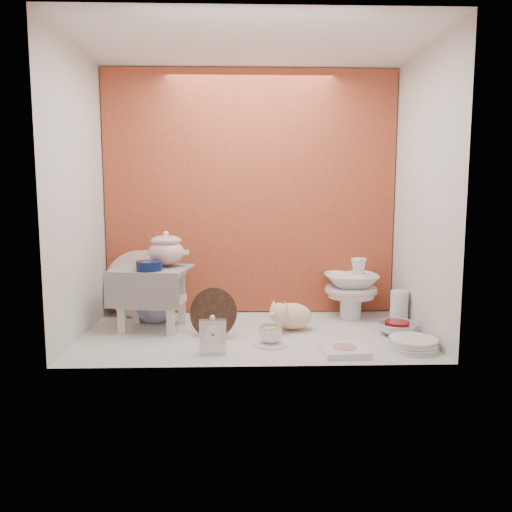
% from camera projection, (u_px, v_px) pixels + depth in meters
% --- Properties ---
extents(ground, '(1.80, 1.80, 0.00)m').
position_uv_depth(ground, '(252.00, 334.00, 2.65)').
color(ground, silver).
rests_on(ground, ground).
extents(niche_shell, '(1.86, 1.03, 1.53)m').
position_uv_depth(niche_shell, '(251.00, 160.00, 2.71)').
color(niche_shell, '#BC442F').
rests_on(niche_shell, ground).
extents(step_stool, '(0.45, 0.40, 0.34)m').
position_uv_depth(step_stool, '(152.00, 298.00, 2.73)').
color(step_stool, silver).
rests_on(step_stool, ground).
extents(soup_tureen, '(0.27, 0.27, 0.20)m').
position_uv_depth(soup_tureen, '(166.00, 249.00, 2.75)').
color(soup_tureen, white).
rests_on(soup_tureen, step_stool).
extents(cobalt_bowl, '(0.17, 0.17, 0.05)m').
position_uv_depth(cobalt_bowl, '(149.00, 266.00, 2.61)').
color(cobalt_bowl, '#081643').
rests_on(cobalt_bowl, step_stool).
extents(floral_platter, '(0.41, 0.12, 0.40)m').
position_uv_depth(floral_platter, '(139.00, 284.00, 3.00)').
color(floral_platter, white).
rests_on(floral_platter, ground).
extents(blue_white_vase, '(0.27, 0.27, 0.23)m').
position_uv_depth(blue_white_vase, '(155.00, 303.00, 2.89)').
color(blue_white_vase, white).
rests_on(blue_white_vase, ground).
extents(lacquer_tray, '(0.28, 0.17, 0.26)m').
position_uv_depth(lacquer_tray, '(213.00, 313.00, 2.58)').
color(lacquer_tray, black).
rests_on(lacquer_tray, ground).
extents(mantel_clock, '(0.13, 0.06, 0.18)m').
position_uv_depth(mantel_clock, '(213.00, 335.00, 2.31)').
color(mantel_clock, silver).
rests_on(mantel_clock, ground).
extents(plush_pig, '(0.31, 0.26, 0.16)m').
position_uv_depth(plush_pig, '(292.00, 316.00, 2.72)').
color(plush_pig, beige).
rests_on(plush_pig, ground).
extents(teacup_saucer, '(0.18, 0.18, 0.01)m').
position_uv_depth(teacup_saucer, '(271.00, 344.00, 2.46)').
color(teacup_saucer, white).
rests_on(teacup_saucer, ground).
extents(gold_rim_teacup, '(0.14, 0.14, 0.09)m').
position_uv_depth(gold_rim_teacup, '(271.00, 334.00, 2.45)').
color(gold_rim_teacup, white).
rests_on(gold_rim_teacup, teacup_saucer).
extents(lattice_dish, '(0.22, 0.22, 0.03)m').
position_uv_depth(lattice_dish, '(344.00, 350.00, 2.33)').
color(lattice_dish, white).
rests_on(lattice_dish, ground).
extents(dinner_plate_stack, '(0.30, 0.30, 0.06)m').
position_uv_depth(dinner_plate_stack, '(413.00, 344.00, 2.38)').
color(dinner_plate_stack, white).
rests_on(dinner_plate_stack, ground).
extents(crystal_bowl, '(0.23, 0.23, 0.07)m').
position_uv_depth(crystal_bowl, '(397.00, 328.00, 2.64)').
color(crystal_bowl, silver).
rests_on(crystal_bowl, ground).
extents(clear_glass_vase, '(0.12, 0.12, 0.20)m').
position_uv_depth(clear_glass_vase, '(399.00, 308.00, 2.80)').
color(clear_glass_vase, silver).
rests_on(clear_glass_vase, ground).
extents(porcelain_tower, '(0.40, 0.40, 0.37)m').
position_uv_depth(porcelain_tower, '(351.00, 288.00, 2.97)').
color(porcelain_tower, white).
rests_on(porcelain_tower, ground).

